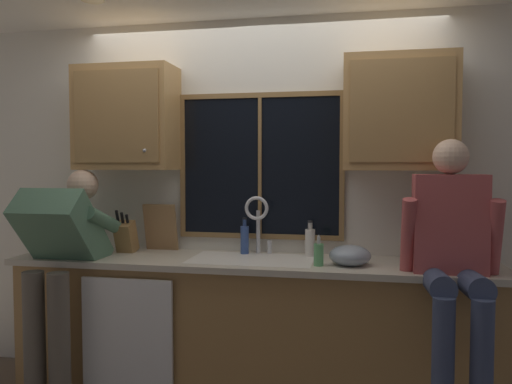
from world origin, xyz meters
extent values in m
cube|color=silver|center=(0.00, 0.06, 1.27)|extent=(5.48, 0.12, 2.55)
cylinder|color=#FFEAB2|center=(-0.92, -0.60, 2.54)|extent=(0.14, 0.14, 0.01)
cube|color=black|center=(0.01, -0.01, 1.52)|extent=(1.10, 0.02, 0.95)
cube|color=olive|center=(0.01, -0.02, 2.02)|extent=(1.17, 0.02, 0.04)
cube|color=olive|center=(0.01, -0.02, 1.03)|extent=(1.17, 0.02, 0.04)
cube|color=olive|center=(-0.56, -0.02, 1.52)|extent=(0.03, 0.02, 0.95)
cube|color=olive|center=(0.58, -0.02, 1.52)|extent=(0.03, 0.02, 0.95)
cube|color=olive|center=(0.01, -0.02, 1.52)|extent=(0.02, 0.02, 0.95)
cube|color=#A07744|center=(0.00, -0.29, 0.44)|extent=(3.08, 0.58, 0.88)
cube|color=beige|center=(0.00, -0.31, 0.90)|extent=(3.14, 0.62, 0.04)
cube|color=white|center=(-0.72, -0.61, 0.46)|extent=(0.60, 0.02, 0.74)
cube|color=#B2844C|center=(-0.92, -0.17, 1.86)|extent=(0.69, 0.33, 0.72)
cube|color=#9D7443|center=(-0.92, -0.34, 1.86)|extent=(0.61, 0.01, 0.62)
sphere|color=#B2B2B7|center=(-0.71, -0.34, 1.63)|extent=(0.02, 0.02, 0.02)
cube|color=#B2844C|center=(0.93, -0.17, 1.86)|extent=(0.69, 0.33, 0.72)
cube|color=#9D7443|center=(0.93, -0.34, 1.86)|extent=(0.61, 0.01, 0.62)
sphere|color=#B2B2B7|center=(1.14, -0.34, 1.63)|extent=(0.02, 0.02, 0.02)
cube|color=white|center=(0.01, -0.30, 0.91)|extent=(0.80, 0.46, 0.02)
cube|color=beige|center=(-0.19, -0.30, 0.81)|extent=(0.36, 0.42, 0.20)
cube|color=beige|center=(0.21, -0.30, 0.81)|extent=(0.36, 0.42, 0.20)
cube|color=white|center=(0.01, -0.30, 0.81)|extent=(0.04, 0.42, 0.20)
cylinder|color=silver|center=(0.01, -0.08, 1.07)|extent=(0.03, 0.03, 0.30)
torus|color=silver|center=(0.01, -0.14, 1.24)|extent=(0.16, 0.02, 0.16)
cylinder|color=silver|center=(0.09, -0.08, 0.97)|extent=(0.03, 0.03, 0.09)
cylinder|color=#595147|center=(-1.27, -0.76, 0.44)|extent=(0.13, 0.13, 0.88)
cylinder|color=#595147|center=(-1.10, -0.76, 0.44)|extent=(0.13, 0.13, 0.88)
cube|color=#4C7259|center=(-1.18, -0.57, 1.10)|extent=(0.44, 0.55, 0.58)
sphere|color=beige|center=(-1.18, -0.31, 1.40)|extent=(0.21, 0.21, 0.21)
cylinder|color=#4C7259|center=(-1.40, -0.39, 1.15)|extent=(0.09, 0.52, 0.26)
cylinder|color=#4C7259|center=(-0.96, -0.39, 1.15)|extent=(0.09, 0.52, 0.26)
cylinder|color=#384260|center=(1.11, -0.69, 0.90)|extent=(0.14, 0.43, 0.16)
cylinder|color=#384260|center=(1.29, -0.69, 0.90)|extent=(0.14, 0.43, 0.16)
cylinder|color=#384260|center=(1.11, -0.91, 0.65)|extent=(0.11, 0.11, 0.46)
cylinder|color=#384260|center=(1.29, -0.91, 0.65)|extent=(0.11, 0.11, 0.46)
cube|color=#B24C4C|center=(1.20, -0.47, 1.20)|extent=(0.40, 0.20, 0.56)
sphere|color=beige|center=(1.20, -0.47, 1.58)|extent=(0.20, 0.20, 0.20)
cylinder|color=#B24C4C|center=(0.97, -0.52, 1.12)|extent=(0.08, 0.20, 0.47)
cylinder|color=#B24C4C|center=(1.43, -0.52, 1.12)|extent=(0.08, 0.20, 0.47)
cube|color=olive|center=(-0.91, -0.22, 1.02)|extent=(0.12, 0.18, 0.25)
cylinder|color=black|center=(-0.94, -0.28, 1.18)|extent=(0.02, 0.05, 0.09)
cylinder|color=black|center=(-0.91, -0.27, 1.17)|extent=(0.02, 0.04, 0.08)
cylinder|color=black|center=(-0.87, -0.27, 1.16)|extent=(0.02, 0.04, 0.06)
cube|color=#997047|center=(-0.70, -0.09, 1.09)|extent=(0.24, 0.09, 0.34)
ellipsoid|color=#8C99A8|center=(0.64, -0.37, 0.98)|extent=(0.25, 0.25, 0.13)
cylinder|color=#59A566|center=(0.45, -0.43, 0.99)|extent=(0.06, 0.06, 0.13)
cylinder|color=silver|center=(0.45, -0.43, 1.08)|extent=(0.02, 0.02, 0.04)
cylinder|color=silver|center=(0.45, -0.45, 1.10)|extent=(0.01, 0.04, 0.01)
cylinder|color=#334C8C|center=(-0.08, -0.12, 1.02)|extent=(0.06, 0.06, 0.19)
cylinder|color=navy|center=(-0.08, -0.12, 1.14)|extent=(0.03, 0.03, 0.05)
cylinder|color=black|center=(-0.08, -0.12, 1.17)|extent=(0.03, 0.03, 0.01)
cylinder|color=silver|center=(0.37, -0.12, 1.01)|extent=(0.07, 0.07, 0.18)
cylinder|color=#B3AFA7|center=(0.37, -0.12, 1.12)|extent=(0.03, 0.03, 0.05)
cylinder|color=black|center=(0.37, -0.12, 1.15)|extent=(0.03, 0.03, 0.01)
camera|label=1|loc=(0.69, -3.53, 1.53)|focal=35.88mm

